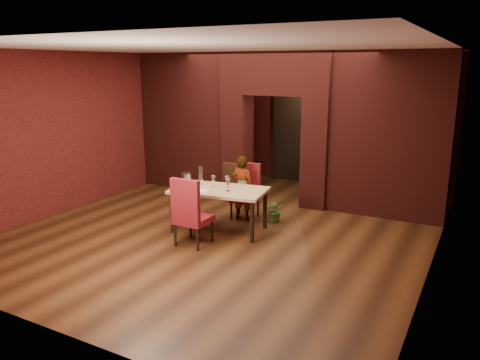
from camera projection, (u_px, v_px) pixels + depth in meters
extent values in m
plane|color=#422410|center=(230.00, 226.00, 8.69)|extent=(8.00, 8.00, 0.00)
cube|color=silver|center=(229.00, 48.00, 7.93)|extent=(7.00, 8.00, 0.04)
cube|color=maroon|center=(308.00, 119.00, 11.73)|extent=(7.00, 0.04, 3.20)
cube|color=maroon|center=(41.00, 194.00, 4.89)|extent=(7.00, 0.04, 3.20)
cube|color=maroon|center=(87.00, 129.00, 9.93)|extent=(0.04, 8.00, 3.20)
cube|color=maroon|center=(442.00, 160.00, 6.69)|extent=(0.04, 8.00, 3.20)
cube|color=maroon|center=(237.00, 146.00, 10.56)|extent=(0.55, 0.55, 2.30)
cube|color=maroon|center=(317.00, 153.00, 9.69)|extent=(0.55, 0.55, 2.30)
cube|color=maroon|center=(277.00, 73.00, 9.74)|extent=(2.45, 0.55, 0.90)
cube|color=maroon|center=(185.00, 122.00, 11.11)|extent=(2.28, 0.35, 3.20)
cube|color=maroon|center=(389.00, 136.00, 8.93)|extent=(2.28, 0.35, 3.20)
cube|color=brown|center=(231.00, 174.00, 10.46)|extent=(0.40, 0.03, 0.50)
cube|color=black|center=(292.00, 140.00, 11.99)|extent=(0.90, 0.08, 2.10)
cube|color=black|center=(292.00, 140.00, 11.96)|extent=(1.02, 0.04, 2.22)
cube|color=tan|center=(219.00, 210.00, 8.41)|extent=(1.78, 1.18, 0.78)
cube|color=maroon|center=(245.00, 192.00, 9.05)|extent=(0.54, 0.54, 1.07)
cube|color=maroon|center=(193.00, 211.00, 7.71)|extent=(0.53, 0.53, 1.16)
imported|color=white|center=(243.00, 188.00, 8.95)|extent=(0.47, 0.32, 1.26)
cube|color=silver|center=(200.00, 190.00, 8.20)|extent=(0.32, 0.26, 0.00)
cylinder|color=#B3B3BA|center=(186.00, 179.00, 8.58)|extent=(0.18, 0.18, 0.22)
cylinder|color=white|center=(201.00, 175.00, 8.66)|extent=(0.08, 0.08, 0.33)
imported|color=#366226|center=(275.00, 210.00, 8.92)|extent=(0.46, 0.42, 0.45)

